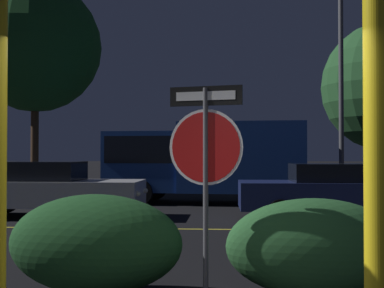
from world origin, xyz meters
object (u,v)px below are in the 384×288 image
object	(u,v)px
hedge_bush_2	(314,247)
tree_1	(35,47)
delivery_truck	(202,158)
street_lamp	(341,38)
hedge_bush_1	(95,244)
yellow_pole_right	(376,157)
passing_car_1	(48,189)
passing_car_2	(336,192)
stop_sign	(206,149)

from	to	relation	value
hedge_bush_2	tree_1	distance (m)	18.69
delivery_truck	street_lamp	bearing A→B (deg)	-87.91
hedge_bush_2	delivery_truck	distance (m)	11.96
hedge_bush_1	tree_1	size ratio (longest dim) A/B	0.23
yellow_pole_right	street_lamp	world-z (taller)	street_lamp
passing_car_1	tree_1	size ratio (longest dim) A/B	0.56
hedge_bush_2	passing_car_2	size ratio (longest dim) A/B	0.41
hedge_bush_1	delivery_truck	world-z (taller)	delivery_truck
yellow_pole_right	delivery_truck	xyz separation A→B (m)	(-1.91, 14.32, -0.11)
yellow_pole_right	street_lamp	bearing A→B (deg)	79.20
hedge_bush_1	delivery_truck	bearing A→B (deg)	86.83
yellow_pole_right	hedge_bush_1	bearing A→B (deg)	135.89
yellow_pole_right	hedge_bush_2	size ratio (longest dim) A/B	1.58
passing_car_1	passing_car_2	bearing A→B (deg)	87.57
passing_car_2	tree_1	distance (m)	14.53
passing_car_1	passing_car_2	world-z (taller)	passing_car_1
tree_1	yellow_pole_right	bearing A→B (deg)	-63.23
tree_1	delivery_truck	bearing A→B (deg)	-26.82
delivery_truck	tree_1	distance (m)	9.24
hedge_bush_1	passing_car_2	world-z (taller)	passing_car_2
stop_sign	yellow_pole_right	bearing A→B (deg)	-47.87
passing_car_1	tree_1	world-z (taller)	tree_1
hedge_bush_1	delivery_truck	xyz separation A→B (m)	(0.66, 11.83, 0.93)
passing_car_2	passing_car_1	bearing A→B (deg)	-93.31
stop_sign	hedge_bush_2	size ratio (longest dim) A/B	1.18
stop_sign	street_lamp	xyz separation A→B (m)	(3.96, 11.86, 3.80)
hedge_bush_2	delivery_truck	xyz separation A→B (m)	(-1.89, 11.78, 0.95)
hedge_bush_2	passing_car_1	xyz separation A→B (m)	(-5.73, 7.48, 0.16)
stop_sign	hedge_bush_2	xyz separation A→B (m)	(1.24, 0.26, -1.13)
passing_car_1	tree_1	distance (m)	10.13
passing_car_2	tree_1	world-z (taller)	tree_1
passing_car_1	tree_1	xyz separation A→B (m)	(-3.30, 7.91, 5.40)
yellow_pole_right	hedge_bush_2	xyz separation A→B (m)	(-0.02, 2.54, -1.05)
hedge_bush_2	passing_car_2	bearing A→B (deg)	76.89
hedge_bush_2	passing_car_2	world-z (taller)	passing_car_2
yellow_pole_right	stop_sign	bearing A→B (deg)	118.91
street_lamp	tree_1	distance (m)	12.35
passing_car_2	tree_1	size ratio (longest dim) A/B	0.56
hedge_bush_1	hedge_bush_2	bearing A→B (deg)	1.26
delivery_truck	street_lamp	distance (m)	6.09
stop_sign	passing_car_1	bearing A→B (deg)	133.33
hedge_bush_2	tree_1	bearing A→B (deg)	120.41
hedge_bush_2	tree_1	world-z (taller)	tree_1
hedge_bush_1	passing_car_2	distance (m)	8.38
hedge_bush_1	passing_car_1	size ratio (longest dim) A/B	0.41
hedge_bush_1	passing_car_1	xyz separation A→B (m)	(-3.18, 7.53, 0.15)
delivery_truck	street_lamp	xyz separation A→B (m)	(4.61, -0.18, 3.99)
hedge_bush_1	street_lamp	bearing A→B (deg)	65.70
hedge_bush_1	delivery_truck	size ratio (longest dim) A/B	0.30
hedge_bush_2	street_lamp	size ratio (longest dim) A/B	0.26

